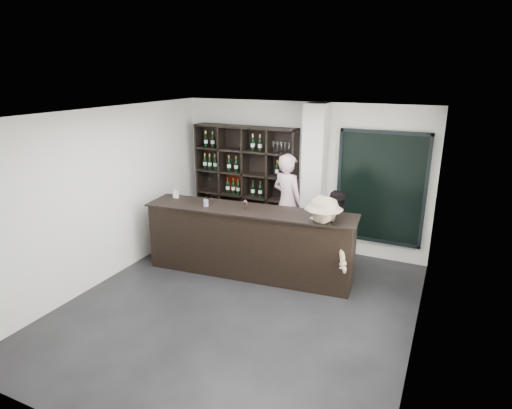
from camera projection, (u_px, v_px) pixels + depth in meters
The scene contains 12 objects.
floor at pixel (239, 308), 6.53m from camera, with size 5.00×5.50×0.01m, color black.
wine_shelf at pixel (245, 184), 8.85m from camera, with size 2.20×0.35×2.40m, color black, non-canonical shape.
structural_column at pixel (314, 181), 8.08m from camera, with size 0.40×0.40×2.90m, color silver.
glass_panel at pixel (381, 188), 7.80m from camera, with size 1.60×0.08×2.10m.
tasting_counter at pixel (249, 242), 7.44m from camera, with size 3.65×0.75×1.21m.
taster_pink at pixel (287, 203), 8.37m from camera, with size 0.71×0.47×1.96m, color #FFCAD7.
taster_black at pixel (334, 231), 7.52m from camera, with size 0.73×0.57×1.50m, color black.
customer at pixel (322, 245), 6.80m from camera, with size 1.04×0.60×1.61m, color gray.
wine_glass at pixel (245, 204), 7.25m from camera, with size 0.07×0.07×0.18m, color white, non-canonical shape.
spit_cup at pixel (206, 203), 7.39m from camera, with size 0.09×0.09×0.12m, color silver.
napkin_stack at pixel (315, 218), 6.79m from camera, with size 0.12×0.12×0.02m, color white.
card_stand at pixel (176, 194), 7.87m from camera, with size 0.10×0.05×0.14m, color white.
Camera 1 is at (2.68, -5.10, 3.46)m, focal length 30.00 mm.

